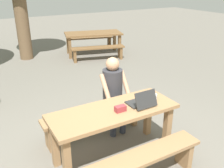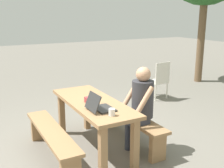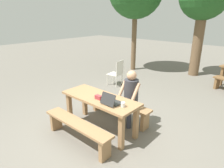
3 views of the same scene
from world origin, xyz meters
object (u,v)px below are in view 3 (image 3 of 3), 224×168
at_px(small_pouch, 99,97).
at_px(person_seated, 130,94).
at_px(laptop, 111,101).
at_px(plastic_chair, 117,73).
at_px(picnic_table_front, 100,103).
at_px(coffee_mug, 123,105).

xyz_separation_m(small_pouch, person_seated, (0.29, 0.68, -0.06)).
xyz_separation_m(laptop, plastic_chair, (-1.97, 2.51, -0.35)).
height_order(laptop, small_pouch, laptop).
bearing_deg(laptop, person_seated, -86.48).
distance_m(picnic_table_front, small_pouch, 0.20).
bearing_deg(person_seated, coffee_mug, -64.76).
relative_size(picnic_table_front, person_seated, 1.37).
relative_size(small_pouch, person_seated, 0.12).
bearing_deg(picnic_table_front, coffee_mug, -3.43).
distance_m(picnic_table_front, coffee_mug, 0.67).
xyz_separation_m(picnic_table_front, person_seated, (0.34, 0.59, 0.11)).
xyz_separation_m(picnic_table_front, laptop, (0.39, -0.08, 0.19)).
relative_size(small_pouch, plastic_chair, 0.16).
height_order(small_pouch, plastic_chair, plastic_chair).
bearing_deg(small_pouch, person_seated, 66.70).
relative_size(laptop, small_pouch, 2.24).
distance_m(laptop, plastic_chair, 3.21).
bearing_deg(person_seated, small_pouch, -113.30).
relative_size(laptop, coffee_mug, 3.65).
bearing_deg(plastic_chair, small_pouch, 26.24).
relative_size(picnic_table_front, laptop, 5.27).
xyz_separation_m(person_seated, plastic_chair, (-1.92, 1.83, -0.28)).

